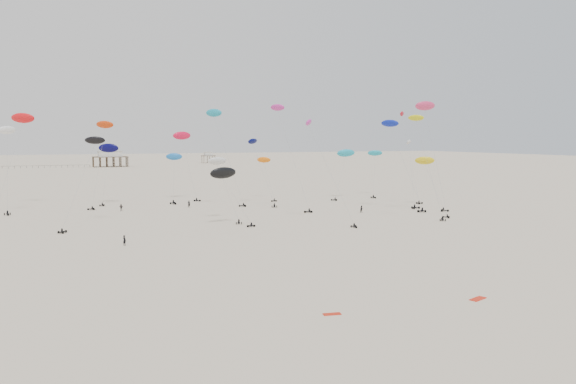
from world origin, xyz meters
name	(u,v)px	position (x,y,z in m)	size (l,w,h in m)	color
ground_plane	(175,184)	(0.00, 200.00, 0.00)	(900.00, 900.00, 0.00)	beige
pavilion_main	(110,160)	(-10.00, 350.00, 4.22)	(21.00, 13.00, 9.80)	brown
pavilion_small	(208,158)	(60.00, 380.00, 3.49)	(9.00, 7.00, 8.00)	brown
pier_fence	(17,167)	(-62.00, 350.00, 0.77)	(80.20, 0.20, 1.50)	black
rig_0	(375,161)	(48.38, 135.06, 10.65)	(8.56, 11.17, 15.28)	black
rig_1	(426,157)	(30.52, 85.31, 13.63)	(7.96, 5.77, 22.60)	black
rig_2	(287,138)	(9.65, 111.93, 17.55)	(7.54, 10.69, 26.04)	black
rig_3	(320,149)	(8.90, 91.95, 15.35)	(6.36, 15.66, 23.74)	black
rig_4	(7,152)	(-52.00, 131.97, 14.31)	(4.44, 7.68, 20.49)	black
rig_5	(222,174)	(-9.41, 101.85, 9.92)	(5.50, 9.66, 14.25)	black
rig_6	(184,144)	(-7.94, 145.67, 15.79)	(6.58, 9.04, 19.57)	black
rig_7	(409,148)	(49.85, 119.47, 14.69)	(6.13, 16.63, 27.76)	black
rig_8	(427,115)	(37.66, 95.02, 22.74)	(5.37, 11.46, 26.61)	black
rig_9	(266,167)	(14.60, 139.91, 9.18)	(4.32, 13.21, 14.46)	black
rig_10	(398,146)	(35.25, 102.95, 15.70)	(7.15, 11.48, 22.50)	black
rig_11	(412,172)	(42.55, 107.41, 8.82)	(6.63, 11.52, 18.00)	black
rig_12	(220,131)	(-3.00, 125.94, 19.31)	(9.70, 5.89, 25.04)	black
rig_13	(103,136)	(-30.50, 136.15, 17.95)	(7.72, 8.63, 22.18)	black
rig_14	(428,168)	(47.10, 106.97, 9.87)	(7.84, 16.70, 17.24)	black
rig_15	(21,123)	(-49.57, 148.18, 21.34)	(10.38, 13.67, 25.22)	black
rig_16	(108,154)	(-28.91, 142.22, 13.49)	(5.98, 6.92, 16.26)	black
rig_17	(345,157)	(36.10, 131.55, 11.97)	(10.37, 7.67, 15.33)	black
rig_18	(174,168)	(-10.98, 145.13, 9.22)	(6.29, 15.48, 16.96)	black
rig_19	(88,159)	(-35.75, 106.15, 13.37)	(10.14, 13.32, 20.26)	black
rig_20	(225,177)	(-10.42, 95.84, 9.73)	(8.34, 7.57, 12.41)	black
rig_21	(260,162)	(7.58, 125.52, 11.41)	(5.63, 12.20, 18.31)	black
spectator_0	(125,245)	(-31.94, 81.01, 0.00)	(0.72, 0.50, 1.99)	black
spectator_1	(362,213)	(24.66, 101.80, 0.00)	(0.96, 0.56, 1.97)	black
spectator_2	(121,211)	(-27.58, 126.57, 0.00)	(1.20, 0.64, 2.02)	black
spectator_3	(189,207)	(-10.88, 127.23, 0.00)	(0.75, 0.52, 2.06)	black
grounded_kite_a	(478,299)	(0.01, 34.27, 0.00)	(2.20, 0.90, 0.08)	red
grounded_kite_b	(332,314)	(-17.10, 35.65, 0.00)	(1.80, 0.70, 0.07)	red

